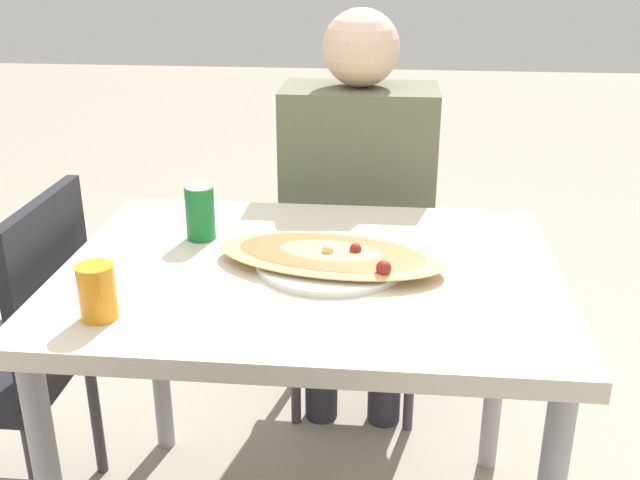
{
  "coord_description": "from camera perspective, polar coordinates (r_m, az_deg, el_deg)",
  "views": [
    {
      "loc": [
        0.16,
        -1.42,
        1.39
      ],
      "look_at": [
        0.02,
        0.0,
        0.81
      ],
      "focal_mm": 42.0,
      "sensor_mm": 36.0,
      "label": 1
    }
  ],
  "objects": [
    {
      "name": "chair_far_seated",
      "position": [
        2.33,
        2.94,
        -0.66
      ],
      "size": [
        0.4,
        0.4,
        0.86
      ],
      "rotation": [
        0.0,
        0.0,
        3.14
      ],
      "color": "black",
      "rests_on": "ground_plane"
    },
    {
      "name": "soda_can",
      "position": [
        1.72,
        -9.12,
        2.06
      ],
      "size": [
        0.07,
        0.07,
        0.12
      ],
      "color": "#197233",
      "rests_on": "dining_table"
    },
    {
      "name": "drink_glass",
      "position": [
        1.4,
        -16.6,
        -3.82
      ],
      "size": [
        0.07,
        0.07,
        0.1
      ],
      "color": "orange",
      "rests_on": "dining_table"
    },
    {
      "name": "dining_table",
      "position": [
        1.61,
        -0.8,
        -4.85
      ],
      "size": [
        1.04,
        0.78,
        0.75
      ],
      "color": "beige",
      "rests_on": "ground_plane"
    },
    {
      "name": "chair_side_left",
      "position": [
        1.93,
        -22.35,
        -7.66
      ],
      "size": [
        0.4,
        0.4,
        0.86
      ],
      "rotation": [
        0.0,
        0.0,
        1.57
      ],
      "color": "black",
      "rests_on": "ground_plane"
    },
    {
      "name": "pizza_main",
      "position": [
        1.57,
        0.87,
        -1.28
      ],
      "size": [
        0.52,
        0.32,
        0.05
      ],
      "color": "white",
      "rests_on": "dining_table"
    },
    {
      "name": "person_seated",
      "position": [
        2.15,
        2.91,
        3.81
      ],
      "size": [
        0.43,
        0.27,
        1.22
      ],
      "rotation": [
        0.0,
        0.0,
        3.14
      ],
      "color": "#2D2D38",
      "rests_on": "ground_plane"
    }
  ]
}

